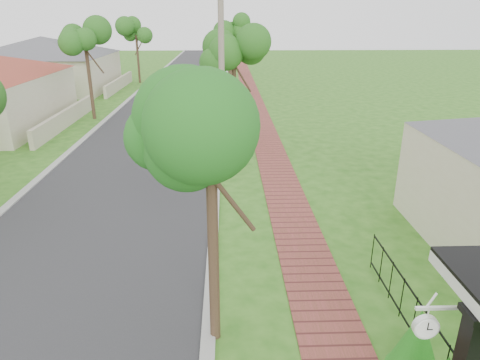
# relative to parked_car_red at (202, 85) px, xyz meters

# --- Properties ---
(road) EXTENTS (7.00, 120.00, 0.02)m
(road) POSITION_rel_parked_car_red_xyz_m (-2.00, -11.52, -0.75)
(road) COLOR #28282B
(road) RESTS_ON ground
(kerb_right) EXTENTS (0.30, 120.00, 0.10)m
(kerb_right) POSITION_rel_parked_car_red_xyz_m (1.65, -11.52, -0.75)
(kerb_right) COLOR #9E9E99
(kerb_right) RESTS_ON ground
(kerb_left) EXTENTS (0.30, 120.00, 0.10)m
(kerb_left) POSITION_rel_parked_car_red_xyz_m (-5.65, -11.52, -0.75)
(kerb_left) COLOR #9E9E99
(kerb_left) RESTS_ON ground
(sidewalk) EXTENTS (1.50, 120.00, 0.03)m
(sidewalk) POSITION_rel_parked_car_red_xyz_m (4.25, -11.52, -0.75)
(sidewalk) COLOR brown
(sidewalk) RESTS_ON ground
(street_trees) EXTENTS (10.70, 37.65, 5.89)m
(street_trees) POSITION_rel_parked_car_red_xyz_m (-1.87, -4.67, 3.78)
(street_trees) COLOR #382619
(street_trees) RESTS_ON ground
(far_house_grey) EXTENTS (15.56, 15.56, 4.60)m
(far_house_grey) POSITION_rel_parked_car_red_xyz_m (-13.97, 2.48, 1.59)
(far_house_grey) COLOR beige
(far_house_grey) RESTS_ON ground
(parked_car_red) EXTENTS (2.14, 4.55, 1.51)m
(parked_car_red) POSITION_rel_parked_car_red_xyz_m (0.00, 0.00, 0.00)
(parked_car_red) COLOR #630E11
(parked_car_red) RESTS_ON ground
(parked_car_white) EXTENTS (1.98, 5.03, 1.63)m
(parked_car_white) POSITION_rel_parked_car_red_xyz_m (1.40, 5.14, 0.06)
(parked_car_white) COLOR silver
(parked_car_white) RESTS_ON ground
(near_tree) EXTENTS (2.01, 2.01, 5.17)m
(near_tree) POSITION_rel_parked_car_red_xyz_m (1.80, -30.02, 3.36)
(near_tree) COLOR #382619
(near_tree) RESTS_ON ground
(utility_pole) EXTENTS (1.20, 0.24, 8.66)m
(utility_pole) POSITION_rel_parked_car_red_xyz_m (1.93, -20.12, 3.64)
(utility_pole) COLOR gray
(utility_pole) RESTS_ON ground
(station_clock) EXTENTS (0.66, 0.13, 0.56)m
(station_clock) POSITION_rel_parked_car_red_xyz_m (5.06, -32.12, 1.20)
(station_clock) COLOR white
(station_clock) RESTS_ON ground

